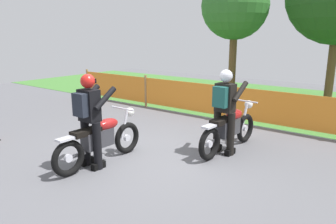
{
  "coord_description": "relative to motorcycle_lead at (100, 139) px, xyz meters",
  "views": [
    {
      "loc": [
        3.92,
        -4.52,
        2.33
      ],
      "look_at": [
        0.33,
        0.16,
        0.9
      ],
      "focal_mm": 34.02,
      "sensor_mm": 36.0,
      "label": 1
    }
  ],
  "objects": [
    {
      "name": "grass_verge",
      "position": [
        0.45,
        7.6,
        -0.46
      ],
      "size": [
        24.0,
        6.9,
        0.01
      ],
      "primitive_type": "cube",
      "color": "#427A33",
      "rests_on": "ground"
    },
    {
      "name": "motorcycle_trailing",
      "position": [
        1.57,
        2.07,
        0.01
      ],
      "size": [
        0.6,
        2.05,
        0.97
      ],
      "rotation": [
        0.0,
        0.0,
        1.5
      ],
      "color": "black",
      "rests_on": "ground"
    },
    {
      "name": "rider_trailing",
      "position": [
        1.55,
        1.85,
        0.49
      ],
      "size": [
        0.57,
        0.7,
        1.69
      ],
      "rotation": [
        0.0,
        0.0,
        1.5
      ],
      "color": "black",
      "rests_on": "ground"
    },
    {
      "name": "motorcycle_lead",
      "position": [
        0.0,
        0.0,
        0.0
      ],
      "size": [
        0.59,
        2.02,
        0.96
      ],
      "rotation": [
        0.0,
        0.0,
        1.56
      ],
      "color": "black",
      "rests_on": "ground"
    },
    {
      "name": "barrier_fence",
      "position": [
        0.45,
        4.15,
        0.08
      ],
      "size": [
        12.06,
        0.08,
        1.05
      ],
      "color": "#997547",
      "rests_on": "ground"
    },
    {
      "name": "tree_leftmost",
      "position": [
        -1.14,
        7.6,
        2.9
      ],
      "size": [
        2.49,
        2.49,
        4.63
      ],
      "color": "brown",
      "rests_on": "ground"
    },
    {
      "name": "ground",
      "position": [
        0.45,
        0.86,
        -0.47
      ],
      "size": [
        24.0,
        24.0,
        0.02
      ],
      "primitive_type": "cube",
      "color": "#5B5B60"
    },
    {
      "name": "rider_lead",
      "position": [
        0.0,
        -0.22,
        0.49
      ],
      "size": [
        0.54,
        0.67,
        1.69
      ],
      "rotation": [
        0.0,
        0.0,
        1.56
      ],
      "color": "black",
      "rests_on": "ground"
    }
  ]
}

